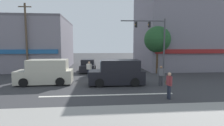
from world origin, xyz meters
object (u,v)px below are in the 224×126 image
van_waiting_far (117,73)px  van_approaching_near (46,73)px  utility_pole_far_right (164,36)px  pedestrian_mid_crossing (161,74)px  pedestrian_foreground_with_bag (169,84)px  pedestrian_far_side (89,69)px  utility_pole_near_left (26,38)px  street_tree (157,40)px  sedan_crossing_rightbound (88,66)px  traffic_light_mast (156,37)px

van_waiting_far → van_approaching_near: (-6.09, 0.75, 0.00)m
utility_pole_far_right → pedestrian_mid_crossing: 11.55m
van_approaching_near → pedestrian_foreground_with_bag: 10.10m
pedestrian_foreground_with_bag → pedestrian_far_side: 9.27m
pedestrian_mid_crossing → utility_pole_far_right: bearing=67.7°
utility_pole_near_left → pedestrian_far_side: size_ratio=4.79×
street_tree → sedan_crossing_rightbound: 9.08m
van_waiting_far → pedestrian_far_side: size_ratio=2.77×
street_tree → utility_pole_near_left: utility_pole_near_left is taller
van_waiting_far → utility_pole_near_left: bearing=147.0°
traffic_light_mast → pedestrian_mid_crossing: (-1.22, -5.02, -3.23)m
sedan_crossing_rightbound → pedestrian_foreground_with_bag: (5.51, -11.78, 0.24)m
utility_pole_near_left → traffic_light_mast: (14.33, -2.06, 0.03)m
utility_pole_near_left → pedestrian_mid_crossing: 15.24m
utility_pole_far_right → van_waiting_far: bearing=-129.4°
traffic_light_mast → sedan_crossing_rightbound: bearing=156.0°
utility_pole_far_right → pedestrian_foreground_with_bag: size_ratio=5.38×
sedan_crossing_rightbound → street_tree: bearing=-13.0°
street_tree → van_waiting_far: (-5.43, -5.63, -2.99)m
pedestrian_foreground_with_bag → pedestrian_far_side: (-5.20, 7.68, -0.00)m
utility_pole_near_left → sedan_crossing_rightbound: utility_pole_near_left is taller
van_waiting_far → pedestrian_far_side: van_waiting_far is taller
pedestrian_mid_crossing → street_tree: bearing=73.2°
utility_pole_far_right → van_waiting_far: 12.56m
sedan_crossing_rightbound → pedestrian_mid_crossing: bearing=-53.0°
van_approaching_near → pedestrian_far_side: (3.58, 2.68, -0.06)m
street_tree → van_waiting_far: size_ratio=1.20×
van_approaching_near → sedan_crossing_rightbound: van_approaching_near is taller
van_approaching_near → pedestrian_foreground_with_bag: size_ratio=2.78×
street_tree → pedestrian_far_side: bearing=-164.5°
utility_pole_far_right → pedestrian_mid_crossing: bearing=-112.3°
street_tree → pedestrian_far_side: 8.78m
utility_pole_far_right → traffic_light_mast: 5.90m
pedestrian_mid_crossing → van_waiting_far: bearing=166.5°
sedan_crossing_rightbound → pedestrian_mid_crossing: size_ratio=2.49×
traffic_light_mast → street_tree: bearing=63.2°
street_tree → pedestrian_mid_crossing: street_tree is taller
street_tree → pedestrian_foreground_with_bag: (-2.74, -9.88, -3.04)m
street_tree → pedestrian_foreground_with_bag: size_ratio=3.33×
utility_pole_far_right → van_waiting_far: utility_pole_far_right is taller
sedan_crossing_rightbound → pedestrian_mid_crossing: pedestrian_mid_crossing is taller
utility_pole_near_left → pedestrian_foreground_with_bag: size_ratio=4.79×
van_approaching_near → street_tree: bearing=23.0°
utility_pole_near_left → van_waiting_far: utility_pole_near_left is taller
pedestrian_mid_crossing → pedestrian_far_side: 7.35m
pedestrian_far_side → utility_pole_far_right: bearing=30.0°
traffic_light_mast → van_waiting_far: 7.05m
street_tree → van_waiting_far: street_tree is taller
utility_pole_far_right → pedestrian_far_side: utility_pole_far_right is taller
van_approaching_near → sedan_crossing_rightbound: size_ratio=1.12×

